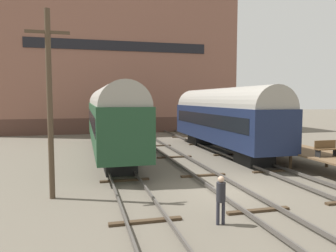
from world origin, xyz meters
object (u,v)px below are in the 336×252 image
train_car_navy (223,116)px  bench (326,148)px  train_car_green (111,116)px  person_worker (221,196)px  utility_pole (50,102)px

train_car_navy → bench: bearing=-74.7°
train_car_navy → train_car_green: bearing=173.3°
train_car_green → person_worker: 15.55m
bench → utility_pole: (-14.69, -0.69, 2.65)m
train_car_green → bench: bearing=-41.4°
train_car_navy → bench: 9.30m
train_car_navy → train_car_green: size_ratio=0.83×
train_car_navy → utility_pole: utility_pole is taller
bench → person_worker: bench is taller
train_car_green → utility_pole: bearing=-107.9°
utility_pole → bench: bearing=2.7°
utility_pole → train_car_navy: bearing=38.0°
person_worker → utility_pole: size_ratio=0.21×
train_car_green → bench: train_car_green is taller
utility_pole → train_car_green: bearing=72.1°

